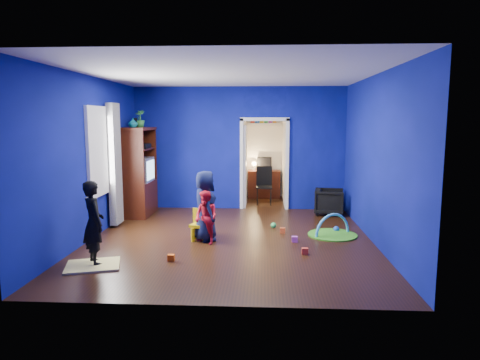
# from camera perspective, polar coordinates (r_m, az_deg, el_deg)

# --- Properties ---
(floor) EXTENTS (5.00, 5.50, 0.01)m
(floor) POSITION_cam_1_polar(r_m,az_deg,el_deg) (7.71, -1.29, -7.97)
(floor) COLOR black
(floor) RESTS_ON ground
(ceiling) EXTENTS (5.00, 5.50, 0.01)m
(ceiling) POSITION_cam_1_polar(r_m,az_deg,el_deg) (7.45, -1.36, 14.00)
(ceiling) COLOR white
(ceiling) RESTS_ON wall_back
(wall_back) EXTENTS (5.00, 0.02, 2.90)m
(wall_back) POSITION_cam_1_polar(r_m,az_deg,el_deg) (10.18, -0.11, 4.22)
(wall_back) COLOR navy
(wall_back) RESTS_ON floor
(wall_front) EXTENTS (5.00, 0.02, 2.90)m
(wall_front) POSITION_cam_1_polar(r_m,az_deg,el_deg) (4.72, -3.93, -0.18)
(wall_front) COLOR navy
(wall_front) RESTS_ON floor
(wall_left) EXTENTS (0.02, 5.50, 2.90)m
(wall_left) POSITION_cam_1_polar(r_m,az_deg,el_deg) (8.03, -19.42, 2.76)
(wall_left) COLOR navy
(wall_left) RESTS_ON floor
(wall_right) EXTENTS (0.02, 5.50, 2.90)m
(wall_right) POSITION_cam_1_polar(r_m,az_deg,el_deg) (7.66, 17.68, 2.60)
(wall_right) COLOR navy
(wall_right) RESTS_ON floor
(alcove) EXTENTS (1.00, 1.75, 2.50)m
(alcove) POSITION_cam_1_polar(r_m,az_deg,el_deg) (11.05, 3.27, 3.47)
(alcove) COLOR silver
(alcove) RESTS_ON floor
(armchair) EXTENTS (0.73, 0.71, 0.58)m
(armchair) POSITION_cam_1_polar(r_m,az_deg,el_deg) (9.87, 11.81, -2.85)
(armchair) COLOR black
(armchair) RESTS_ON floor
(child_black) EXTENTS (0.52, 0.54, 1.25)m
(child_black) POSITION_cam_1_polar(r_m,az_deg,el_deg) (6.64, -18.94, -5.44)
(child_black) COLOR black
(child_black) RESTS_ON floor
(child_navy) EXTENTS (0.59, 0.71, 1.24)m
(child_navy) POSITION_cam_1_polar(r_m,az_deg,el_deg) (7.57, -4.68, -3.45)
(child_navy) COLOR #0E1634
(child_navy) RESTS_ON floor
(toddler_red) EXTENTS (0.57, 0.55, 0.92)m
(toddler_red) POSITION_cam_1_polar(r_m,az_deg,el_deg) (7.40, -4.55, -4.99)
(toddler_red) COLOR red
(toddler_red) RESTS_ON floor
(vase) EXTENTS (0.21, 0.21, 0.21)m
(vase) POSITION_cam_1_polar(r_m,az_deg,el_deg) (9.45, -14.09, 7.41)
(vase) COLOR #0B585F
(vase) RESTS_ON tv_armoire
(potted_plant) EXTENTS (0.26, 0.26, 0.39)m
(potted_plant) POSITION_cam_1_polar(r_m,az_deg,el_deg) (9.95, -13.22, 7.97)
(potted_plant) COLOR #328A39
(potted_plant) RESTS_ON tv_armoire
(tv_armoire) EXTENTS (0.58, 1.14, 1.96)m
(tv_armoire) POSITION_cam_1_polar(r_m,az_deg,el_deg) (9.81, -13.36, 1.10)
(tv_armoire) COLOR #3D170A
(tv_armoire) RESTS_ON floor
(crt_tv) EXTENTS (0.46, 0.70, 0.54)m
(crt_tv) POSITION_cam_1_polar(r_m,az_deg,el_deg) (9.79, -13.14, 1.33)
(crt_tv) COLOR silver
(crt_tv) RESTS_ON tv_armoire
(yellow_blanket) EXTENTS (0.89, 0.79, 0.03)m
(yellow_blanket) POSITION_cam_1_polar(r_m,az_deg,el_deg) (6.72, -19.03, -10.71)
(yellow_blanket) COLOR #F2E07A
(yellow_blanket) RESTS_ON floor
(hopper_ball) EXTENTS (0.36, 0.36, 0.36)m
(hopper_ball) POSITION_cam_1_polar(r_m,az_deg,el_deg) (7.92, -4.76, -6.23)
(hopper_ball) COLOR yellow
(hopper_ball) RESTS_ON floor
(kid_chair) EXTENTS (0.35, 0.35, 0.50)m
(kid_chair) POSITION_cam_1_polar(r_m,az_deg,el_deg) (7.66, -5.45, -6.17)
(kid_chair) COLOR yellow
(kid_chair) RESTS_ON floor
(play_mat) EXTENTS (0.90, 0.90, 0.02)m
(play_mat) POSITION_cam_1_polar(r_m,az_deg,el_deg) (8.17, 12.22, -7.15)
(play_mat) COLOR #449C23
(play_mat) RESTS_ON floor
(toy_arch) EXTENTS (0.71, 0.47, 0.81)m
(toy_arch) POSITION_cam_1_polar(r_m,az_deg,el_deg) (8.16, 12.22, -7.10)
(toy_arch) COLOR #3F8CD8
(toy_arch) RESTS_ON floor
(window_left) EXTENTS (0.03, 0.95, 1.55)m
(window_left) POSITION_cam_1_polar(r_m,az_deg,el_deg) (8.34, -18.44, 3.67)
(window_left) COLOR white
(window_left) RESTS_ON wall_left
(curtain) EXTENTS (0.14, 0.42, 2.40)m
(curtain) POSITION_cam_1_polar(r_m,az_deg,el_deg) (8.84, -16.35, 2.02)
(curtain) COLOR slate
(curtain) RESTS_ON floor
(doorway) EXTENTS (1.16, 0.10, 2.10)m
(doorway) POSITION_cam_1_polar(r_m,az_deg,el_deg) (10.20, 3.26, 1.96)
(doorway) COLOR white
(doorway) RESTS_ON floor
(study_desk) EXTENTS (0.88, 0.44, 0.75)m
(study_desk) POSITION_cam_1_polar(r_m,az_deg,el_deg) (11.78, 3.23, -0.54)
(study_desk) COLOR #3D140A
(study_desk) RESTS_ON floor
(desk_monitor) EXTENTS (0.40, 0.05, 0.32)m
(desk_monitor) POSITION_cam_1_polar(r_m,az_deg,el_deg) (11.83, 3.25, 2.30)
(desk_monitor) COLOR black
(desk_monitor) RESTS_ON study_desk
(desk_lamp) EXTENTS (0.14, 0.14, 0.14)m
(desk_lamp) POSITION_cam_1_polar(r_m,az_deg,el_deg) (11.77, 1.89, 2.19)
(desk_lamp) COLOR #FFD88C
(desk_lamp) RESTS_ON study_desk
(folding_chair) EXTENTS (0.40, 0.40, 0.92)m
(folding_chair) POSITION_cam_1_polar(r_m,az_deg,el_deg) (10.82, 3.23, -0.85)
(folding_chair) COLOR black
(folding_chair) RESTS_ON floor
(book_shelf) EXTENTS (0.88, 0.24, 0.04)m
(book_shelf) POSITION_cam_1_polar(r_m,az_deg,el_deg) (11.76, 3.29, 7.49)
(book_shelf) COLOR white
(book_shelf) RESTS_ON study_desk
(toy_0) EXTENTS (0.10, 0.08, 0.10)m
(toy_0) POSITION_cam_1_polar(r_m,az_deg,el_deg) (6.98, 8.65, -9.35)
(toy_0) COLOR red
(toy_0) RESTS_ON floor
(toy_1) EXTENTS (0.11, 0.11, 0.11)m
(toy_1) POSITION_cam_1_polar(r_m,az_deg,el_deg) (8.45, 12.71, -6.35)
(toy_1) COLOR blue
(toy_1) RESTS_ON floor
(toy_2) EXTENTS (0.10, 0.08, 0.10)m
(toy_2) POSITION_cam_1_polar(r_m,az_deg,el_deg) (6.67, -9.17, -10.20)
(toy_2) COLOR #E8540C
(toy_2) RESTS_ON floor
(toy_3) EXTENTS (0.11, 0.11, 0.11)m
(toy_3) POSITION_cam_1_polar(r_m,az_deg,el_deg) (8.56, 4.48, -5.99)
(toy_3) COLOR green
(toy_3) RESTS_ON floor
(toy_4) EXTENTS (0.10, 0.08, 0.10)m
(toy_4) POSITION_cam_1_polar(r_m,az_deg,el_deg) (7.62, 7.30, -7.83)
(toy_4) COLOR #DA51C4
(toy_4) RESTS_ON floor
(toy_5) EXTENTS (0.10, 0.08, 0.10)m
(toy_5) POSITION_cam_1_polar(r_m,az_deg,el_deg) (8.18, 5.70, -6.70)
(toy_5) COLOR #E65926
(toy_5) RESTS_ON floor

